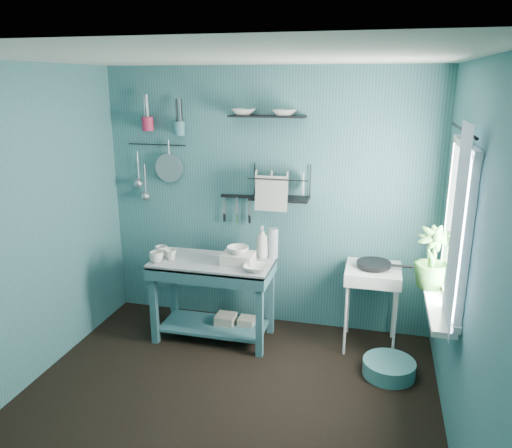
% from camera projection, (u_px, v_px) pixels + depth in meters
% --- Properties ---
extents(floor, '(3.20, 3.20, 0.00)m').
position_uv_depth(floor, '(222.00, 407.00, 3.75)').
color(floor, black).
rests_on(floor, ground).
extents(ceiling, '(3.20, 3.20, 0.00)m').
position_uv_depth(ceiling, '(215.00, 57.00, 3.05)').
color(ceiling, silver).
rests_on(ceiling, ground).
extents(wall_back, '(3.20, 0.00, 3.20)m').
position_uv_depth(wall_back, '(267.00, 201.00, 4.80)').
color(wall_back, '#34676B').
rests_on(wall_back, ground).
extents(wall_front, '(3.20, 0.00, 3.20)m').
position_uv_depth(wall_front, '(102.00, 368.00, 2.00)').
color(wall_front, '#34676B').
rests_on(wall_front, ground).
extents(wall_left, '(0.00, 3.00, 3.00)m').
position_uv_depth(wall_left, '(18.00, 233.00, 3.77)').
color(wall_left, '#34676B').
rests_on(wall_left, ground).
extents(wall_right, '(0.00, 3.00, 3.00)m').
position_uv_depth(wall_right, '(469.00, 271.00, 3.03)').
color(wall_right, '#34676B').
rests_on(wall_right, ground).
extents(work_counter, '(1.15, 0.66, 0.78)m').
position_uv_depth(work_counter, '(213.00, 300.00, 4.66)').
color(work_counter, '#305D65').
rests_on(work_counter, floor).
extents(mug_left, '(0.12, 0.12, 0.10)m').
position_uv_depth(mug_left, '(156.00, 257.00, 4.51)').
color(mug_left, silver).
rests_on(mug_left, work_counter).
extents(mug_mid, '(0.14, 0.14, 0.09)m').
position_uv_depth(mug_mid, '(171.00, 255.00, 4.58)').
color(mug_mid, silver).
rests_on(mug_mid, work_counter).
extents(mug_right, '(0.17, 0.17, 0.10)m').
position_uv_depth(mug_right, '(162.00, 251.00, 4.66)').
color(mug_right, silver).
rests_on(mug_right, work_counter).
extents(wash_tub, '(0.28, 0.22, 0.10)m').
position_uv_depth(wash_tub, '(238.00, 258.00, 4.47)').
color(wash_tub, beige).
rests_on(wash_tub, work_counter).
extents(tub_bowl, '(0.20, 0.19, 0.06)m').
position_uv_depth(tub_bowl, '(238.00, 250.00, 4.44)').
color(tub_bowl, silver).
rests_on(tub_bowl, wash_tub).
extents(soap_bottle, '(0.12, 0.12, 0.30)m').
position_uv_depth(soap_bottle, '(262.00, 242.00, 4.60)').
color(soap_bottle, beige).
rests_on(soap_bottle, work_counter).
extents(water_bottle, '(0.09, 0.09, 0.28)m').
position_uv_depth(water_bottle, '(273.00, 243.00, 4.60)').
color(water_bottle, '#ADB9C1').
rests_on(water_bottle, work_counter).
extents(counter_bowl, '(0.22, 0.22, 0.05)m').
position_uv_depth(counter_bowl, '(256.00, 268.00, 4.30)').
color(counter_bowl, silver).
rests_on(counter_bowl, work_counter).
extents(hotplate_stand, '(0.48, 0.48, 0.77)m').
position_uv_depth(hotplate_stand, '(371.00, 307.00, 4.52)').
color(hotplate_stand, white).
rests_on(hotplate_stand, floor).
extents(frying_pan, '(0.30, 0.30, 0.03)m').
position_uv_depth(frying_pan, '(374.00, 264.00, 4.40)').
color(frying_pan, black).
rests_on(frying_pan, hotplate_stand).
extents(knife_strip, '(0.32, 0.04, 0.03)m').
position_uv_depth(knife_strip, '(237.00, 196.00, 4.83)').
color(knife_strip, black).
rests_on(knife_strip, wall_back).
extents(dish_rack, '(0.56, 0.28, 0.32)m').
position_uv_depth(dish_rack, '(280.00, 183.00, 4.59)').
color(dish_rack, black).
rests_on(dish_rack, wall_back).
extents(upper_shelf, '(0.70, 0.19, 0.01)m').
position_uv_depth(upper_shelf, '(267.00, 116.00, 4.48)').
color(upper_shelf, black).
rests_on(upper_shelf, wall_back).
extents(shelf_bowl_left, '(0.25, 0.25, 0.05)m').
position_uv_depth(shelf_bowl_left, '(244.00, 114.00, 4.53)').
color(shelf_bowl_left, silver).
rests_on(shelf_bowl_left, upper_shelf).
extents(shelf_bowl_right, '(0.23, 0.23, 0.05)m').
position_uv_depth(shelf_bowl_right, '(284.00, 115.00, 4.44)').
color(shelf_bowl_right, silver).
rests_on(shelf_bowl_right, upper_shelf).
extents(utensil_cup_magenta, '(0.11, 0.11, 0.13)m').
position_uv_depth(utensil_cup_magenta, '(148.00, 124.00, 4.80)').
color(utensil_cup_magenta, '#B32143').
rests_on(utensil_cup_magenta, wall_back).
extents(utensil_cup_teal, '(0.11, 0.11, 0.13)m').
position_uv_depth(utensil_cup_teal, '(179.00, 128.00, 4.73)').
color(utensil_cup_teal, '#3C737D').
rests_on(utensil_cup_teal, wall_back).
extents(colander, '(0.28, 0.03, 0.28)m').
position_uv_depth(colander, '(169.00, 168.00, 4.90)').
color(colander, '#A3A6AB').
rests_on(colander, wall_back).
extents(ladle_outer, '(0.01, 0.01, 0.30)m').
position_uv_depth(ladle_outer, '(138.00, 166.00, 4.99)').
color(ladle_outer, '#A3A6AB').
rests_on(ladle_outer, wall_back).
extents(ladle_inner, '(0.01, 0.01, 0.30)m').
position_uv_depth(ladle_inner, '(145.00, 179.00, 5.01)').
color(ladle_inner, '#A3A6AB').
rests_on(ladle_inner, wall_back).
extents(hook_rail, '(0.60, 0.01, 0.01)m').
position_uv_depth(hook_rail, '(157.00, 145.00, 4.89)').
color(hook_rail, black).
rests_on(hook_rail, wall_back).
extents(window_glass, '(0.00, 1.10, 1.10)m').
position_uv_depth(window_glass, '(459.00, 227.00, 3.41)').
color(window_glass, white).
rests_on(window_glass, wall_right).
extents(windowsill, '(0.16, 0.95, 0.04)m').
position_uv_depth(windowsill, '(438.00, 304.00, 3.59)').
color(windowsill, white).
rests_on(windowsill, wall_right).
extents(curtain, '(0.00, 1.35, 1.35)m').
position_uv_depth(curtain, '(456.00, 231.00, 3.13)').
color(curtain, silver).
rests_on(curtain, wall_right).
extents(curtain_rod, '(0.02, 1.05, 0.02)m').
position_uv_depth(curtain_rod, '(463.00, 130.00, 3.24)').
color(curtain_rod, black).
rests_on(curtain_rod, wall_right).
extents(potted_plant, '(0.27, 0.27, 0.48)m').
position_uv_depth(potted_plant, '(432.00, 258.00, 3.78)').
color(potted_plant, '#356E2C').
rests_on(potted_plant, windowsill).
extents(storage_tin_large, '(0.18, 0.18, 0.22)m').
position_uv_depth(storage_tin_large, '(226.00, 325.00, 4.76)').
color(storage_tin_large, gray).
rests_on(storage_tin_large, floor).
extents(storage_tin_small, '(0.15, 0.15, 0.20)m').
position_uv_depth(storage_tin_small, '(247.00, 327.00, 4.75)').
color(storage_tin_small, gray).
rests_on(storage_tin_small, floor).
extents(floor_basin, '(0.43, 0.43, 0.13)m').
position_uv_depth(floor_basin, '(389.00, 368.00, 4.14)').
color(floor_basin, teal).
rests_on(floor_basin, floor).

